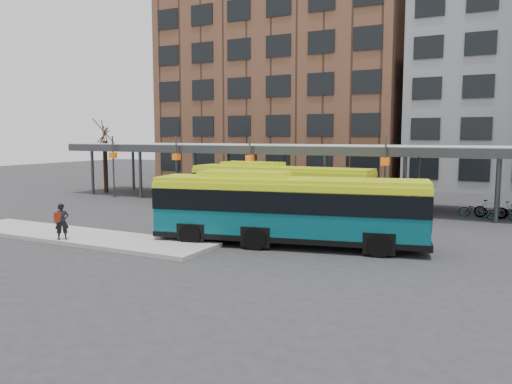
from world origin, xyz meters
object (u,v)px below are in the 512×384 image
(bus_front, at_px, (287,207))
(bus_rear, at_px, (279,187))
(pedestrian, at_px, (62,221))
(tree, at_px, (105,164))

(bus_front, xyz_separation_m, bus_rear, (-4.06, 8.23, -0.05))
(bus_rear, height_order, pedestrian, bus_rear)
(bus_front, relative_size, pedestrian, 7.36)
(tree, xyz_separation_m, bus_rear, (17.85, -3.78, -0.79))
(tree, relative_size, bus_front, 0.46)
(bus_front, bearing_deg, tree, 139.32)
(tree, xyz_separation_m, bus_front, (21.91, -12.01, -0.74))
(tree, height_order, pedestrian, tree)
(tree, bearing_deg, bus_front, -28.74)
(bus_rear, bearing_deg, bus_front, -63.58)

